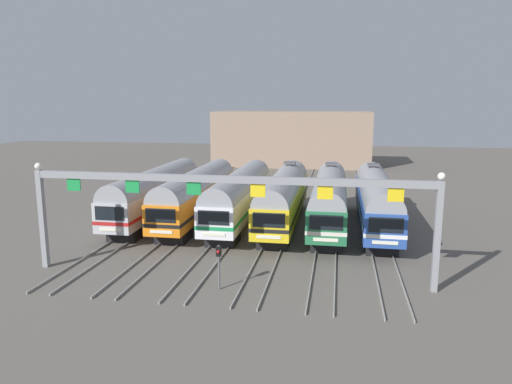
{
  "coord_description": "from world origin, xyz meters",
  "views": [
    {
      "loc": [
        6.68,
        -41.14,
        10.84
      ],
      "look_at": [
        -0.61,
        0.71,
        2.79
      ],
      "focal_mm": 33.68,
      "sensor_mm": 36.0,
      "label": 1
    }
  ],
  "objects_px": {
    "commuter_train_stainless": "(155,191)",
    "catenary_gantry": "(226,194)",
    "commuter_train_yellow": "(284,196)",
    "commuter_train_green": "(329,197)",
    "yard_signal_mast": "(219,259)",
    "commuter_train_orange": "(197,193)",
    "commuter_train_white": "(239,194)",
    "commuter_train_blue": "(376,199)"
  },
  "relations": [
    {
      "from": "commuter_train_green",
      "to": "yard_signal_mast",
      "type": "xyz_separation_m",
      "value": [
        -5.95,
        -15.35,
        -0.81
      ]
    },
    {
      "from": "commuter_train_white",
      "to": "catenary_gantry",
      "type": "relative_size",
      "value": 0.72
    },
    {
      "from": "commuter_train_blue",
      "to": "catenary_gantry",
      "type": "relative_size",
      "value": 0.72
    },
    {
      "from": "commuter_train_green",
      "to": "catenary_gantry",
      "type": "xyz_separation_m",
      "value": [
        -5.95,
        -13.5,
        2.65
      ]
    },
    {
      "from": "commuter_train_orange",
      "to": "commuter_train_white",
      "type": "xyz_separation_m",
      "value": [
        3.97,
        0.0,
        0.0
      ]
    },
    {
      "from": "commuter_train_yellow",
      "to": "commuter_train_green",
      "type": "relative_size",
      "value": 1.0
    },
    {
      "from": "commuter_train_green",
      "to": "catenary_gantry",
      "type": "bearing_deg",
      "value": -113.79
    },
    {
      "from": "commuter_train_green",
      "to": "commuter_train_blue",
      "type": "relative_size",
      "value": 1.0
    },
    {
      "from": "commuter_train_yellow",
      "to": "commuter_train_stainless",
      "type": "bearing_deg",
      "value": -179.98
    },
    {
      "from": "commuter_train_stainless",
      "to": "commuter_train_yellow",
      "type": "distance_m",
      "value": 11.9
    },
    {
      "from": "commuter_train_white",
      "to": "commuter_train_green",
      "type": "distance_m",
      "value": 7.93
    },
    {
      "from": "commuter_train_yellow",
      "to": "commuter_train_green",
      "type": "bearing_deg",
      "value": 0.0
    },
    {
      "from": "commuter_train_white",
      "to": "commuter_train_blue",
      "type": "xyz_separation_m",
      "value": [
        11.9,
        0.0,
        0.0
      ]
    },
    {
      "from": "commuter_train_yellow",
      "to": "commuter_train_white",
      "type": "bearing_deg",
      "value": -179.94
    },
    {
      "from": "commuter_train_orange",
      "to": "catenary_gantry",
      "type": "bearing_deg",
      "value": -66.21
    },
    {
      "from": "commuter_train_stainless",
      "to": "commuter_train_yellow",
      "type": "height_order",
      "value": "commuter_train_yellow"
    },
    {
      "from": "commuter_train_yellow",
      "to": "commuter_train_green",
      "type": "height_order",
      "value": "same"
    },
    {
      "from": "commuter_train_blue",
      "to": "commuter_train_white",
      "type": "bearing_deg",
      "value": -179.98
    },
    {
      "from": "commuter_train_white",
      "to": "yard_signal_mast",
      "type": "relative_size",
      "value": 6.73
    },
    {
      "from": "commuter_train_green",
      "to": "catenary_gantry",
      "type": "height_order",
      "value": "catenary_gantry"
    },
    {
      "from": "commuter_train_orange",
      "to": "yard_signal_mast",
      "type": "distance_m",
      "value": 16.48
    },
    {
      "from": "commuter_train_stainless",
      "to": "yard_signal_mast",
      "type": "relative_size",
      "value": 6.73
    },
    {
      "from": "commuter_train_orange",
      "to": "commuter_train_green",
      "type": "relative_size",
      "value": 1.0
    },
    {
      "from": "commuter_train_yellow",
      "to": "commuter_train_blue",
      "type": "distance_m",
      "value": 7.93
    },
    {
      "from": "commuter_train_green",
      "to": "commuter_train_yellow",
      "type": "bearing_deg",
      "value": 180.0
    },
    {
      "from": "commuter_train_white",
      "to": "commuter_train_green",
      "type": "bearing_deg",
      "value": 0.03
    },
    {
      "from": "commuter_train_yellow",
      "to": "catenary_gantry",
      "type": "height_order",
      "value": "catenary_gantry"
    },
    {
      "from": "commuter_train_yellow",
      "to": "commuter_train_orange",
      "type": "bearing_deg",
      "value": -179.97
    },
    {
      "from": "commuter_train_stainless",
      "to": "catenary_gantry",
      "type": "xyz_separation_m",
      "value": [
        9.92,
        -13.49,
        2.65
      ]
    },
    {
      "from": "commuter_train_orange",
      "to": "commuter_train_white",
      "type": "height_order",
      "value": "same"
    },
    {
      "from": "commuter_train_blue",
      "to": "yard_signal_mast",
      "type": "relative_size",
      "value": 6.73
    },
    {
      "from": "commuter_train_green",
      "to": "commuter_train_orange",
      "type": "bearing_deg",
      "value": -179.98
    },
    {
      "from": "commuter_train_green",
      "to": "yard_signal_mast",
      "type": "relative_size",
      "value": 6.73
    },
    {
      "from": "commuter_train_green",
      "to": "catenary_gantry",
      "type": "distance_m",
      "value": 14.99
    },
    {
      "from": "commuter_train_white",
      "to": "commuter_train_yellow",
      "type": "height_order",
      "value": "commuter_train_yellow"
    },
    {
      "from": "commuter_train_orange",
      "to": "commuter_train_blue",
      "type": "xyz_separation_m",
      "value": [
        15.87,
        0.0,
        0.0
      ]
    },
    {
      "from": "commuter_train_green",
      "to": "yard_signal_mast",
      "type": "distance_m",
      "value": 16.48
    },
    {
      "from": "commuter_train_white",
      "to": "commuter_train_orange",
      "type": "bearing_deg",
      "value": 180.0
    },
    {
      "from": "commuter_train_white",
      "to": "commuter_train_green",
      "type": "height_order",
      "value": "commuter_train_green"
    },
    {
      "from": "commuter_train_orange",
      "to": "commuter_train_yellow",
      "type": "distance_m",
      "value": 7.93
    },
    {
      "from": "commuter_train_stainless",
      "to": "commuter_train_white",
      "type": "relative_size",
      "value": 1.0
    },
    {
      "from": "commuter_train_green",
      "to": "yard_signal_mast",
      "type": "height_order",
      "value": "commuter_train_green"
    }
  ]
}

